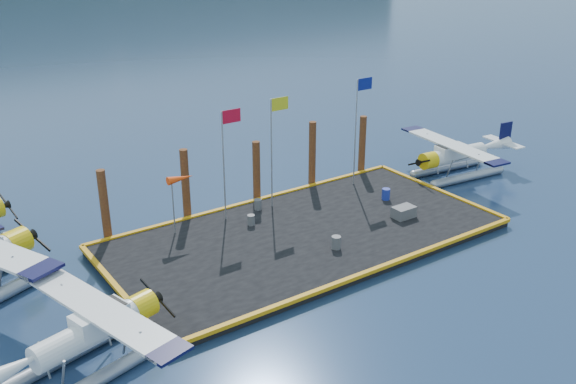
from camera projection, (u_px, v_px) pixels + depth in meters
name	position (u px, v px, depth m)	size (l,w,h in m)	color
ground	(304.00, 239.00, 33.30)	(4000.00, 4000.00, 0.00)	navy
dock	(304.00, 236.00, 33.22)	(20.00, 10.00, 0.40)	black
dock_bumpers	(304.00, 231.00, 33.11)	(20.25, 10.25, 0.18)	orange
seaplane_a	(93.00, 335.00, 23.20)	(8.12, 8.76, 3.11)	#9396A1
seaplane_d	(455.00, 157.00, 41.15)	(7.85, 8.66, 3.07)	#9396A1
drum_0	(251.00, 220.00, 33.90)	(0.40, 0.40, 0.56)	#4F4E53
drum_2	(386.00, 194.00, 37.07)	(0.47, 0.47, 0.66)	navy
drum_3	(336.00, 242.00, 31.38)	(0.46, 0.46, 0.65)	#4F4E53
drum_5	(258.00, 204.00, 35.77)	(0.42, 0.42, 0.59)	#4F4E53
crate	(404.00, 212.00, 34.80)	(1.21, 0.81, 0.61)	#4F4E53
flagpole_red	(227.00, 148.00, 33.29)	(1.14, 0.08, 6.00)	#94959C
flagpole_yellow	(274.00, 136.00, 34.83)	(1.14, 0.08, 6.20)	#94959C
flagpole_blue	(359.00, 116.00, 37.91)	(1.14, 0.08, 6.50)	#94959C
windsock	(180.00, 180.00, 32.30)	(1.40, 0.44, 3.12)	#94959C
piling_0	(105.00, 207.00, 32.16)	(0.44, 0.44, 4.00)	#482314
piling_1	(186.00, 186.00, 34.49)	(0.44, 0.44, 4.20)	#482314
piling_2	(257.00, 173.00, 36.93)	(0.44, 0.44, 3.80)	#482314
piling_3	(312.00, 156.00, 38.94)	(0.44, 0.44, 4.30)	#482314
piling_4	(362.00, 146.00, 41.11)	(0.44, 0.44, 4.00)	#482314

